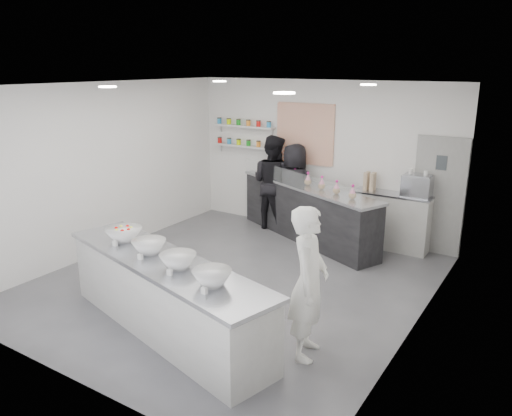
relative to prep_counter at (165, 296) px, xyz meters
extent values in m
plane|color=#515156|center=(-0.11, 1.67, -0.48)|extent=(6.00, 6.00, 0.00)
plane|color=white|center=(-0.11, 1.67, 2.52)|extent=(6.00, 6.00, 0.00)
plane|color=white|center=(-0.11, 4.67, 1.02)|extent=(5.50, 0.00, 5.50)
plane|color=white|center=(-2.86, 1.67, 1.02)|extent=(0.00, 6.00, 6.00)
plane|color=white|center=(2.64, 1.67, 1.02)|extent=(0.00, 6.00, 6.00)
cube|color=gray|center=(2.19, 4.64, 0.57)|extent=(0.88, 0.04, 2.10)
cube|color=#DD6332|center=(-0.46, 4.65, 1.47)|extent=(1.25, 0.03, 1.20)
cube|color=silver|center=(-1.86, 4.57, 1.12)|extent=(1.45, 0.22, 0.04)
cube|color=silver|center=(-1.86, 4.57, 1.54)|extent=(1.45, 0.22, 0.04)
cylinder|color=white|center=(-1.51, 0.67, 2.50)|extent=(0.24, 0.24, 0.02)
cylinder|color=white|center=(1.29, 0.67, 2.50)|extent=(0.24, 0.24, 0.02)
cylinder|color=white|center=(-1.51, 3.27, 2.50)|extent=(0.24, 0.24, 0.02)
cylinder|color=white|center=(1.29, 3.27, 2.50)|extent=(0.24, 0.24, 0.02)
cube|color=beige|center=(0.00, 0.00, 0.00)|extent=(3.63, 1.68, 0.96)
cube|color=black|center=(-0.08, 4.08, 0.05)|extent=(3.41, 2.01, 1.07)
cube|color=white|center=(-0.20, 3.80, 0.74)|extent=(3.11, 1.42, 0.29)
cube|color=beige|center=(1.44, 4.45, 0.04)|extent=(1.40, 0.45, 1.04)
cube|color=#93969E|center=(1.85, 4.45, 0.75)|extent=(0.49, 0.34, 0.38)
imported|color=white|center=(1.75, 0.48, 0.42)|extent=(0.60, 0.75, 1.81)
imported|color=black|center=(-1.00, 4.33, 0.48)|extent=(1.01, 0.83, 1.93)
imported|color=black|center=(-0.50, 4.33, 0.42)|extent=(0.90, 0.60, 1.80)
camera|label=1|loc=(4.02, -4.20, 2.81)|focal=35.00mm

